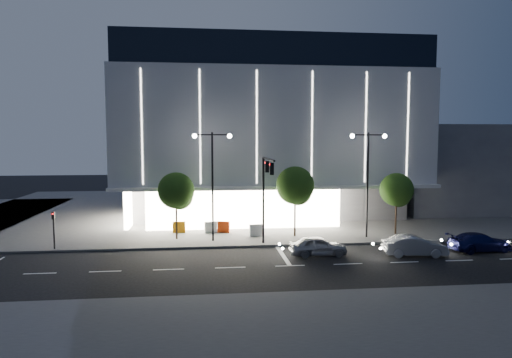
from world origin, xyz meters
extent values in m
plane|color=black|center=(0.00, 0.00, 0.00)|extent=(160.00, 160.00, 0.00)
cube|color=#474747|center=(5.00, 24.00, 0.07)|extent=(70.00, 40.00, 0.15)
cube|color=#474747|center=(5.00, -12.00, 0.07)|extent=(70.00, 10.00, 0.15)
cube|color=#4C4C51|center=(3.00, 24.00, 2.00)|extent=(28.00, 21.00, 4.00)
cube|color=#A1A1A6|center=(3.00, 22.00, 9.50)|extent=(30.00, 25.00, 11.00)
cube|color=black|center=(3.00, 22.00, 16.50)|extent=(29.40, 24.50, 3.00)
cube|color=white|center=(0.00, 10.70, 2.00)|extent=(18.00, 0.40, 3.60)
cube|color=white|center=(-10.80, 16.00, 2.00)|extent=(0.40, 10.00, 3.60)
cube|color=#A1A1A6|center=(3.00, 9.70, 4.10)|extent=(30.00, 2.00, 0.30)
cube|color=white|center=(3.00, 9.48, 9.50)|extent=(24.00, 0.06, 10.00)
cube|color=#4C4C51|center=(26.00, 24.00, 5.00)|extent=(16.00, 20.00, 10.00)
cylinder|color=black|center=(1.00, 4.80, 3.50)|extent=(0.18, 0.18, 7.00)
cylinder|color=black|center=(1.00, 1.90, 7.00)|extent=(0.14, 5.80, 0.14)
cube|color=black|center=(1.00, 2.60, 6.40)|extent=(0.28, 0.18, 0.85)
cube|color=black|center=(1.00, 0.20, 6.40)|extent=(0.28, 0.18, 0.85)
sphere|color=#FF0C0C|center=(0.88, 2.60, 6.70)|extent=(0.14, 0.14, 0.14)
cylinder|color=black|center=(-3.00, 6.00, 4.50)|extent=(0.16, 0.16, 9.00)
cylinder|color=black|center=(-3.70, 6.00, 8.80)|extent=(1.40, 0.10, 0.10)
cylinder|color=black|center=(-2.30, 6.00, 8.80)|extent=(1.40, 0.10, 0.10)
sphere|color=white|center=(-4.40, 6.00, 8.70)|extent=(0.36, 0.36, 0.36)
sphere|color=white|center=(-1.60, 6.00, 8.70)|extent=(0.36, 0.36, 0.36)
cylinder|color=black|center=(10.00, 6.00, 4.50)|extent=(0.16, 0.16, 9.00)
cylinder|color=black|center=(9.30, 6.00, 8.80)|extent=(1.40, 0.10, 0.10)
cylinder|color=black|center=(10.70, 6.00, 8.80)|extent=(1.40, 0.10, 0.10)
sphere|color=white|center=(8.60, 6.00, 8.70)|extent=(0.36, 0.36, 0.36)
sphere|color=white|center=(11.40, 6.00, 8.70)|extent=(0.36, 0.36, 0.36)
cylinder|color=black|center=(-15.00, 4.50, 1.50)|extent=(0.12, 0.12, 3.00)
cube|color=black|center=(-15.00, 4.50, 2.70)|extent=(0.22, 0.16, 0.55)
sphere|color=#FF0C0C|center=(-15.00, 4.39, 2.85)|extent=(0.10, 0.10, 0.10)
cylinder|color=black|center=(-6.00, 7.00, 1.89)|extent=(0.16, 0.16, 3.78)
sphere|color=#1B390F|center=(-6.00, 7.00, 4.21)|extent=(3.02, 3.02, 3.02)
sphere|color=#1B390F|center=(-5.70, 7.20, 3.67)|extent=(2.16, 2.16, 2.16)
sphere|color=#1B390F|center=(-6.25, 6.85, 3.89)|extent=(1.94, 1.94, 1.94)
cylinder|color=black|center=(4.00, 7.00, 2.03)|extent=(0.16, 0.16, 4.06)
sphere|color=#1B390F|center=(4.00, 7.00, 4.52)|extent=(3.25, 3.25, 3.25)
sphere|color=#1B390F|center=(4.30, 7.20, 3.94)|extent=(2.32, 2.32, 2.32)
sphere|color=#1B390F|center=(3.75, 6.85, 4.18)|extent=(2.09, 2.09, 2.09)
cylinder|color=black|center=(13.00, 7.00, 1.82)|extent=(0.16, 0.16, 3.64)
sphere|color=#1B390F|center=(13.00, 7.00, 4.06)|extent=(2.91, 2.91, 2.91)
sphere|color=#1B390F|center=(13.30, 7.20, 3.54)|extent=(2.08, 2.08, 2.08)
sphere|color=#1B390F|center=(12.75, 6.85, 3.74)|extent=(1.87, 1.87, 1.87)
imported|color=#929398|center=(4.51, 0.90, 0.71)|extent=(4.21, 1.76, 1.42)
imported|color=#ABAEB3|center=(11.43, 0.05, 0.74)|extent=(4.64, 2.06, 1.48)
imported|color=#131549|center=(16.98, 0.88, 0.69)|extent=(4.92, 2.31, 1.39)
cube|color=#C86D0B|center=(-5.95, 9.54, 0.65)|extent=(1.11, 0.32, 1.00)
cube|color=silver|center=(-3.15, 9.19, 0.65)|extent=(1.13, 0.54, 1.00)
cube|color=red|center=(-2.02, 9.21, 0.65)|extent=(1.11, 0.64, 1.00)
cube|color=silver|center=(0.68, 7.46, 0.65)|extent=(1.13, 0.47, 1.00)
camera|label=1|loc=(-3.54, -30.91, 8.45)|focal=32.00mm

